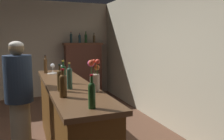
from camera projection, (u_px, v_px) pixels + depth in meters
wall_back at (25, 50)px, 6.42m from camera, size 4.97×0.12×2.73m
wall_right at (180, 57)px, 4.00m from camera, size 0.12×7.22×2.73m
bar_counter at (69, 120)px, 3.24m from camera, size 0.59×2.82×1.08m
display_cabinet at (83, 68)px, 6.83m from camera, size 1.15×0.37×1.56m
wine_bottle_syrah at (63, 73)px, 3.18m from camera, size 0.08×0.08×0.32m
wine_bottle_malbec at (70, 77)px, 2.80m from camera, size 0.07×0.07×0.33m
wine_bottle_riesling at (92, 94)px, 2.02m from camera, size 0.07×0.07×0.31m
wine_bottle_rose at (45, 65)px, 4.06m from camera, size 0.06×0.06×0.32m
wine_bottle_pinot at (63, 84)px, 2.41m from camera, size 0.08×0.08×0.30m
wine_bottle_merlot at (60, 79)px, 2.69m from camera, size 0.07×0.07×0.32m
wine_glass_front at (53, 66)px, 4.16m from camera, size 0.08×0.08×0.16m
wine_glass_mid at (62, 68)px, 4.00m from camera, size 0.07×0.07×0.15m
flower_arrangement at (94, 76)px, 2.66m from camera, size 0.14×0.13×0.38m
cheese_plate at (52, 73)px, 4.02m from camera, size 0.17×0.17×0.01m
display_bottle_left at (71, 38)px, 6.58m from camera, size 0.07×0.07×0.32m
display_bottle_midleft at (80, 38)px, 6.67m from camera, size 0.07×0.07×0.29m
display_bottle_center at (86, 38)px, 6.74m from camera, size 0.08×0.08×0.33m
display_bottle_midright at (94, 38)px, 6.83m from camera, size 0.07×0.07×0.29m
patron_in_grey at (19, 98)px, 3.04m from camera, size 0.36×0.36×1.66m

